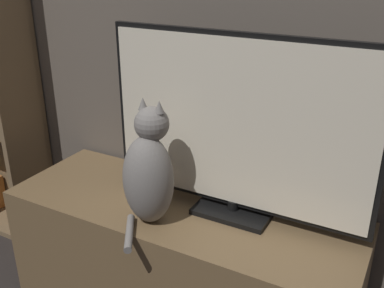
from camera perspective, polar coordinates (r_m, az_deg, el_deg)
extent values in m
cube|color=#60564C|center=(1.84, 3.15, 17.61)|extent=(4.80, 0.05, 2.60)
cube|color=brown|center=(1.98, -1.46, -14.58)|extent=(1.45, 0.52, 0.53)
cube|color=black|center=(1.79, 5.23, -8.46)|extent=(0.30, 0.18, 0.02)
cylinder|color=black|center=(1.77, 5.26, -7.68)|extent=(0.04, 0.04, 0.04)
cube|color=black|center=(1.64, 5.79, 2.48)|extent=(1.03, 0.02, 0.66)
cube|color=silver|center=(1.62, 5.60, 2.32)|extent=(0.99, 0.01, 0.63)
ellipsoid|color=gray|center=(1.67, -5.57, -4.53)|extent=(0.20, 0.18, 0.35)
ellipsoid|color=black|center=(1.72, -4.31, -4.20)|extent=(0.11, 0.06, 0.19)
sphere|color=gray|center=(1.61, -5.14, 2.56)|extent=(0.13, 0.13, 0.13)
cone|color=gray|center=(1.60, -6.26, 5.13)|extent=(0.04, 0.04, 0.04)
cone|color=gray|center=(1.56, -4.18, 4.74)|extent=(0.04, 0.04, 0.04)
cylinder|color=gray|center=(1.66, -7.95, -11.12)|extent=(0.14, 0.19, 0.03)
cube|color=brown|center=(2.38, -21.44, 8.16)|extent=(0.03, 0.28, 1.85)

